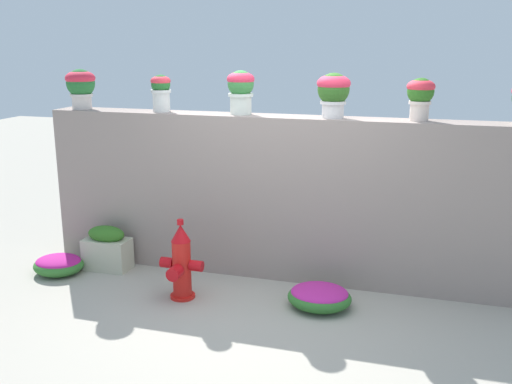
# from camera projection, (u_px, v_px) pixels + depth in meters

# --- Properties ---
(ground_plane) EXTENTS (24.00, 24.00, 0.00)m
(ground_plane) POSITION_uv_depth(u_px,v_px,m) (258.00, 312.00, 5.40)
(ground_plane) COLOR #A09A8D
(stone_wall) EXTENTS (5.16, 0.37, 1.70)m
(stone_wall) POSITION_uv_depth(u_px,v_px,m) (283.00, 198.00, 6.06)
(stone_wall) COLOR gray
(stone_wall) RESTS_ON ground
(potted_plant_0) EXTENTS (0.33, 0.33, 0.44)m
(potted_plant_0) POSITION_uv_depth(u_px,v_px,m) (81.00, 84.00, 6.42)
(potted_plant_0) COLOR beige
(potted_plant_0) RESTS_ON stone_wall
(potted_plant_1) EXTENTS (0.21, 0.21, 0.39)m
(potted_plant_1) POSITION_uv_depth(u_px,v_px,m) (161.00, 90.00, 6.18)
(potted_plant_1) COLOR silver
(potted_plant_1) RESTS_ON stone_wall
(potted_plant_2) EXTENTS (0.28, 0.28, 0.45)m
(potted_plant_2) POSITION_uv_depth(u_px,v_px,m) (241.00, 88.00, 5.93)
(potted_plant_2) COLOR silver
(potted_plant_2) RESTS_ON stone_wall
(potted_plant_3) EXTENTS (0.33, 0.33, 0.44)m
(potted_plant_3) POSITION_uv_depth(u_px,v_px,m) (334.00, 90.00, 5.63)
(potted_plant_3) COLOR silver
(potted_plant_3) RESTS_ON stone_wall
(potted_plant_4) EXTENTS (0.26, 0.26, 0.40)m
(potted_plant_4) POSITION_uv_depth(u_px,v_px,m) (421.00, 94.00, 5.45)
(potted_plant_4) COLOR beige
(potted_plant_4) RESTS_ON stone_wall
(fire_hydrant) EXTENTS (0.43, 0.35, 0.80)m
(fire_hydrant) POSITION_uv_depth(u_px,v_px,m) (181.00, 264.00, 5.61)
(fire_hydrant) COLOR red
(fire_hydrant) RESTS_ON ground
(flower_bush_left) EXTENTS (0.54, 0.49, 0.20)m
(flower_bush_left) POSITION_uv_depth(u_px,v_px,m) (59.00, 264.00, 6.27)
(flower_bush_left) COLOR #316E2B
(flower_bush_left) RESTS_ON ground
(flower_bush_right) EXTENTS (0.60, 0.54, 0.22)m
(flower_bush_right) POSITION_uv_depth(u_px,v_px,m) (319.00, 296.00, 5.47)
(flower_bush_right) COLOR #2E6929
(flower_bush_right) RESTS_ON ground
(planter_box) EXTENTS (0.50, 0.28, 0.49)m
(planter_box) POSITION_uv_depth(u_px,v_px,m) (107.00, 249.00, 6.37)
(planter_box) COLOR #B4B299
(planter_box) RESTS_ON ground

